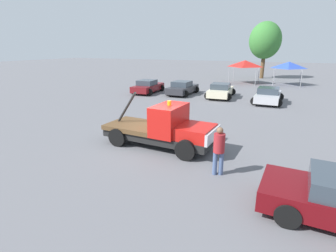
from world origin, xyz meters
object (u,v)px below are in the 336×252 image
tow_truck (164,129)px  canopy_tent_red (245,64)px  parked_car_maroon (148,87)px  canopy_tent_blue (289,65)px  person_near_truck (219,148)px  parked_car_silver (268,95)px  tree_left (265,41)px  parked_car_charcoal (182,88)px  parked_car_cream (221,91)px

tow_truck → canopy_tent_red: (-0.23, 24.75, 1.63)m
parked_car_maroon → canopy_tent_blue: bearing=-48.6°
canopy_tent_blue → tow_truck: bearing=-101.0°
tow_truck → canopy_tent_blue: size_ratio=1.76×
person_near_truck → canopy_tent_red: size_ratio=0.55×
parked_car_silver → tree_left: size_ratio=0.53×
parked_car_maroon → tree_left: 21.51m
parked_car_charcoal → canopy_tent_blue: (9.37, 11.66, 1.79)m
parked_car_cream → tree_left: (1.91, 18.20, 4.80)m
parked_car_silver → canopy_tent_red: 12.66m
person_near_truck → parked_car_silver: person_near_truck is taller
parked_car_silver → person_near_truck: bearing=178.1°
person_near_truck → canopy_tent_blue: (1.90, 27.11, 1.37)m
canopy_tent_red → canopy_tent_blue: (5.14, 0.62, -0.08)m
parked_car_maroon → parked_car_silver: size_ratio=1.03×
tow_truck → person_near_truck: 3.48m
canopy_tent_red → tree_left: tree_left is taller
parked_car_charcoal → canopy_tent_blue: canopy_tent_blue is taller
tow_truck → canopy_tent_blue: bearing=82.2°
canopy_tent_blue → tree_left: (-3.60, 6.50, 3.01)m
parked_car_cream → canopy_tent_red: size_ratio=1.32×
parked_car_charcoal → parked_car_cream: same height
canopy_tent_red → parked_car_cream: bearing=-92.0°
parked_car_silver → tree_left: (-2.33, 19.03, 4.80)m
person_near_truck → parked_car_charcoal: 17.17m
parked_car_maroon → parked_car_cream: 7.47m
tow_truck → person_near_truck: size_ratio=2.97×
parked_car_cream → tow_truck: bearing=178.9°
person_near_truck → canopy_tent_red: 26.73m
tow_truck → person_near_truck: bearing=-26.9°
parked_car_cream → tree_left: tree_left is taller
parked_car_cream → canopy_tent_red: canopy_tent_red is taller
tow_truck → parked_car_charcoal: 14.42m
parked_car_charcoal → parked_car_silver: (8.09, -0.87, 0.00)m
parked_car_maroon → canopy_tent_blue: (12.97, 12.26, 1.79)m
parked_car_silver → canopy_tent_blue: bearing=-5.3°
person_near_truck → parked_car_cream: 15.84m
parked_car_silver → tree_left: bearing=7.5°
parked_car_charcoal → parked_car_cream: size_ratio=0.99×
parked_car_charcoal → parked_car_silver: 8.14m
parked_car_maroon → parked_car_charcoal: 3.65m
canopy_tent_red → tree_left: 7.85m
parked_car_cream → parked_car_maroon: bearing=90.7°
parked_car_cream → parked_car_charcoal: bearing=85.8°
person_near_truck → canopy_tent_blue: size_ratio=0.59×
tow_truck → canopy_tent_red: bearing=93.7°
parked_car_maroon → parked_car_silver: (11.69, -0.28, 0.00)m
person_near_truck → parked_car_silver: size_ratio=0.43×
parked_car_charcoal → tow_truck: bearing=-160.3°
canopy_tent_red → canopy_tent_blue: 5.17m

